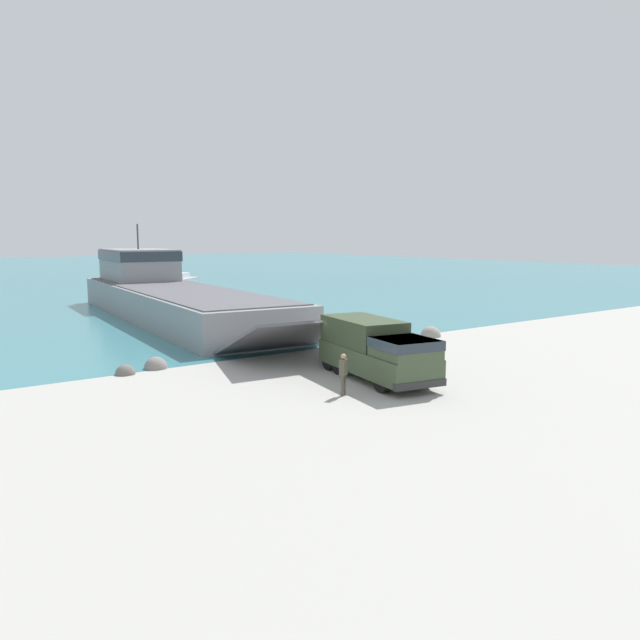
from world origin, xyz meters
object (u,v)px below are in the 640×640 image
at_px(military_truck, 376,349).
at_px(moored_boat_a, 179,280).
at_px(landing_craft, 168,293).
at_px(soldier_on_ramp, 343,371).

relative_size(military_truck, moored_boat_a, 0.95).
bearing_deg(military_truck, landing_craft, -172.50).
height_order(military_truck, soldier_on_ramp, military_truck).
relative_size(landing_craft, moored_boat_a, 4.89).
bearing_deg(landing_craft, moored_boat_a, 70.47).
xyz_separation_m(soldier_on_ramp, moored_boat_a, (19.91, 62.53, -0.57)).
height_order(soldier_on_ramp, moored_boat_a, soldier_on_ramp).
bearing_deg(soldier_on_ramp, landing_craft, 140.37).
xyz_separation_m(landing_craft, military_truck, (-1.46, -28.34, -0.48)).
height_order(military_truck, moored_boat_a, military_truck).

